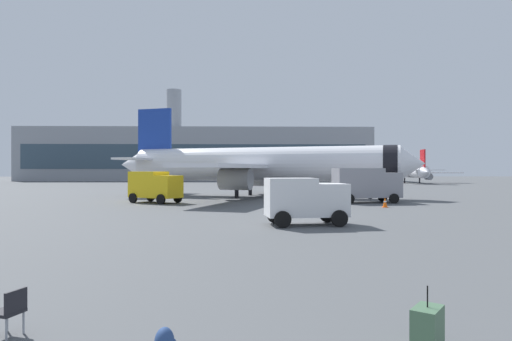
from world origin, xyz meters
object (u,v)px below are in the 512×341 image
at_px(safety_cone_near, 369,194).
at_px(safety_cone_mid, 385,202).
at_px(rolling_suitcase, 427,328).
at_px(service_truck, 155,185).
at_px(airplane_at_gate, 259,164).
at_px(cargo_van, 305,199).
at_px(gate_chair, 10,309).
at_px(airplane_taxiing, 411,172).
at_px(fuel_truck, 366,184).

relative_size(safety_cone_near, safety_cone_mid, 0.82).
distance_m(safety_cone_near, rolling_suitcase, 41.78).
relative_size(service_truck, safety_cone_near, 7.65).
distance_m(service_truck, safety_cone_mid, 20.46).
xyz_separation_m(airplane_at_gate, cargo_van, (1.78, -25.26, -2.21)).
bearing_deg(gate_chair, safety_cone_mid, 59.87).
distance_m(airplane_taxiing, gate_chair, 102.57).
bearing_deg(airplane_taxiing, cargo_van, -114.73).
distance_m(service_truck, cargo_van, 20.22).
xyz_separation_m(cargo_van, rolling_suitcase, (-0.24, -16.66, -1.06)).
xyz_separation_m(airplane_taxiing, fuel_truck, (-27.66, -61.02, -0.81)).
height_order(airplane_at_gate, gate_chair, airplane_at_gate).
distance_m(service_truck, safety_cone_near, 23.18).
relative_size(fuel_truck, rolling_suitcase, 5.66).
height_order(airplane_taxiing, gate_chair, airplane_taxiing).
bearing_deg(airplane_at_gate, rolling_suitcase, -87.89).
distance_m(airplane_at_gate, cargo_van, 25.41).
bearing_deg(airplane_taxiing, service_truck, -127.88).
bearing_deg(cargo_van, safety_cone_near, 66.46).
bearing_deg(gate_chair, safety_cone_near, 65.63).
bearing_deg(rolling_suitcase, safety_cone_mid, 73.37).
relative_size(cargo_van, safety_cone_near, 6.71).
xyz_separation_m(airplane_at_gate, rolling_suitcase, (1.54, -41.91, -3.27)).
bearing_deg(service_truck, fuel_truck, -1.00).
height_order(fuel_truck, safety_cone_near, fuel_truck).
distance_m(fuel_truck, gate_chair, 35.58).
bearing_deg(rolling_suitcase, safety_cone_near, 75.32).
bearing_deg(service_truck, airplane_taxiing, 52.12).
height_order(fuel_truck, rolling_suitcase, fuel_truck).
bearing_deg(service_truck, airplane_at_gate, 41.50).
height_order(airplane_at_gate, rolling_suitcase, airplane_at_gate).
bearing_deg(fuel_truck, rolling_suitcase, -103.92).
xyz_separation_m(safety_cone_near, rolling_suitcase, (-10.59, -40.41, 0.05)).
height_order(cargo_van, rolling_suitcase, cargo_van).
distance_m(cargo_van, safety_cone_near, 25.93).
bearing_deg(safety_cone_near, service_truck, -161.82).
relative_size(airplane_at_gate, airplane_taxiing, 1.38).
height_order(airplane_at_gate, safety_cone_near, airplane_at_gate).
height_order(service_truck, safety_cone_mid, service_truck).
relative_size(airplane_at_gate, service_truck, 6.64).
xyz_separation_m(airplane_taxiing, rolling_suitcase, (-35.80, -93.87, -2.19)).
bearing_deg(fuel_truck, gate_chair, -115.80).
bearing_deg(rolling_suitcase, airplane_taxiing, 69.13).
relative_size(airplane_taxiing, safety_cone_near, 36.75).
xyz_separation_m(airplane_taxiing, gate_chair, (-43.13, -93.04, -2.08)).
relative_size(airplane_taxiing, cargo_van, 5.47).
bearing_deg(cargo_van, safety_cone_mid, 54.06).
bearing_deg(rolling_suitcase, airplane_at_gate, 92.11).
distance_m(airplane_taxiing, rolling_suitcase, 100.49).
xyz_separation_m(airplane_at_gate, airplane_taxiing, (37.34, 51.96, -1.08)).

